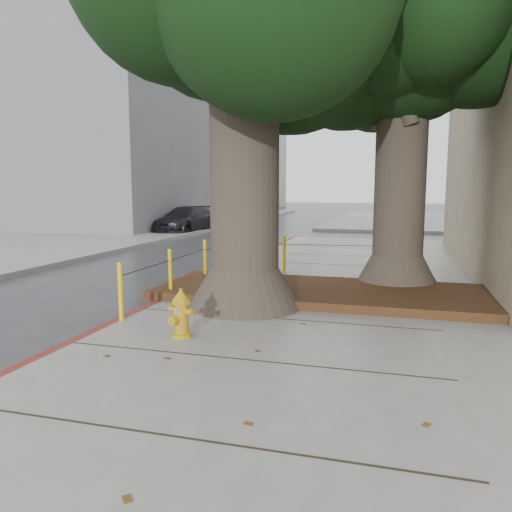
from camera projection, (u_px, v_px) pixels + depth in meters
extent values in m
plane|color=#28282B|center=(205.00, 367.00, 6.33)|extent=(140.00, 140.00, 0.00)
cube|color=slate|center=(456.00, 221.00, 33.25)|extent=(16.00, 20.00, 0.15)
cube|color=maroon|center=(154.00, 306.00, 9.24)|extent=(0.14, 26.00, 0.16)
cube|color=black|center=(322.00, 292.00, 9.76)|extent=(6.40, 2.60, 0.16)
cube|color=slate|center=(109.00, 126.00, 30.55)|extent=(12.00, 16.00, 12.00)
cube|color=silver|center=(213.00, 138.00, 52.80)|extent=(12.00, 18.00, 15.00)
cone|color=#4C3F33|center=(245.00, 287.00, 8.91)|extent=(2.04, 2.04, 0.70)
cylinder|color=#4C3F33|center=(245.00, 172.00, 8.63)|extent=(1.20, 1.20, 4.22)
cone|color=#4C3F33|center=(397.00, 271.00, 10.58)|extent=(1.77, 1.77, 0.70)
cylinder|color=#4C3F33|center=(400.00, 185.00, 10.33)|extent=(1.04, 1.04, 3.84)
sphere|color=black|center=(406.00, 27.00, 9.91)|extent=(3.80, 3.80, 3.80)
sphere|color=black|center=(462.00, 51.00, 10.05)|extent=(3.00, 3.00, 3.00)
cylinder|color=yellow|center=(121.00, 293.00, 7.91)|extent=(0.08, 0.08, 0.90)
sphere|color=yellow|center=(120.00, 265.00, 7.84)|extent=(0.09, 0.09, 0.09)
cylinder|color=yellow|center=(170.00, 274.00, 9.62)|extent=(0.08, 0.08, 0.90)
sphere|color=yellow|center=(170.00, 251.00, 9.56)|extent=(0.09, 0.09, 0.09)
cylinder|color=yellow|center=(205.00, 261.00, 11.33)|extent=(0.08, 0.08, 0.90)
sphere|color=yellow|center=(205.00, 241.00, 11.27)|extent=(0.09, 0.09, 0.09)
cylinder|color=yellow|center=(284.00, 255.00, 12.35)|extent=(0.08, 0.08, 0.90)
sphere|color=yellow|center=(284.00, 237.00, 12.29)|extent=(0.09, 0.09, 0.09)
cylinder|color=yellow|center=(375.00, 257.00, 11.94)|extent=(0.08, 0.08, 0.90)
sphere|color=yellow|center=(376.00, 239.00, 11.88)|extent=(0.09, 0.09, 0.09)
cylinder|color=black|center=(147.00, 268.00, 8.73)|extent=(0.02, 1.80, 0.02)
cylinder|color=black|center=(189.00, 254.00, 10.44)|extent=(0.02, 1.80, 0.02)
cylinder|color=black|center=(246.00, 247.00, 11.81)|extent=(1.51, 1.51, 0.02)
cylinder|color=black|center=(329.00, 245.00, 12.11)|extent=(2.20, 0.22, 0.02)
cylinder|color=gold|center=(182.00, 335.00, 7.10)|extent=(0.37, 0.37, 0.05)
cylinder|color=gold|center=(181.00, 318.00, 7.06)|extent=(0.25, 0.25, 0.45)
cylinder|color=gold|center=(181.00, 302.00, 7.03)|extent=(0.34, 0.34, 0.06)
cone|color=gold|center=(181.00, 296.00, 7.02)|extent=(0.31, 0.31, 0.13)
cylinder|color=gold|center=(181.00, 290.00, 7.01)|extent=(0.06, 0.06, 0.05)
cylinder|color=gold|center=(175.00, 309.00, 7.11)|extent=(0.15, 0.12, 0.08)
cylinder|color=gold|center=(187.00, 312.00, 6.98)|extent=(0.15, 0.12, 0.08)
cylinder|color=gold|center=(176.00, 320.00, 6.97)|extent=(0.15, 0.16, 0.12)
cube|color=#5999D8|center=(176.00, 311.00, 6.96)|extent=(0.06, 0.02, 0.06)
imported|color=#B5B5BB|center=(498.00, 227.00, 22.25)|extent=(3.14, 1.34, 1.06)
imported|color=black|center=(186.00, 220.00, 25.12)|extent=(2.24, 4.68, 1.32)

